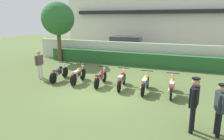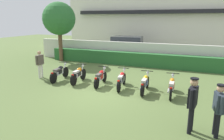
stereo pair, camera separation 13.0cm
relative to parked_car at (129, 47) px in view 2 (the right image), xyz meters
name	(u,v)px [view 2 (the right image)]	position (x,y,z in m)	size (l,w,h in m)	color
ground	(100,94)	(1.83, -10.04, -0.94)	(60.00, 60.00, 0.00)	#566B38
building	(161,15)	(1.83, 5.69, 2.95)	(19.32, 6.50, 7.77)	silver
compound_wall	(140,53)	(1.83, -2.69, -0.10)	(18.35, 0.30, 1.68)	silver
hedge_row	(138,59)	(1.83, -3.39, -0.44)	(14.68, 0.70, 0.99)	#28602D
parked_car	(129,47)	(0.00, 0.00, 0.00)	(4.65, 2.42, 1.89)	silver
tree_near_inspector	(59,19)	(-4.67, -3.94, 2.51)	(2.64, 2.64, 4.80)	brown
motorcycle_in_row_0	(60,72)	(-1.34, -8.79, -0.48)	(0.60, 1.97, 0.97)	black
motorcycle_in_row_1	(78,74)	(-0.09, -8.79, -0.48)	(0.60, 1.85, 0.98)	black
motorcycle_in_row_2	(101,77)	(1.26, -8.78, -0.50)	(0.60, 1.84, 0.95)	black
motorcycle_in_row_3	(121,80)	(2.46, -8.80, -0.49)	(0.60, 1.92, 0.96)	black
motorcycle_in_row_4	(145,83)	(3.71, -8.95, -0.49)	(0.60, 1.88, 0.96)	black
motorcycle_in_row_5	(172,86)	(4.95, -8.93, -0.49)	(0.60, 1.89, 0.95)	black
inspector_person	(40,62)	(-2.67, -8.82, 0.03)	(0.22, 0.66, 1.64)	silver
officer_0	(193,100)	(5.90, -12.07, 0.12)	(0.29, 0.69, 1.76)	black
officer_1	(219,106)	(6.62, -12.03, 0.03)	(0.29, 0.65, 1.64)	black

